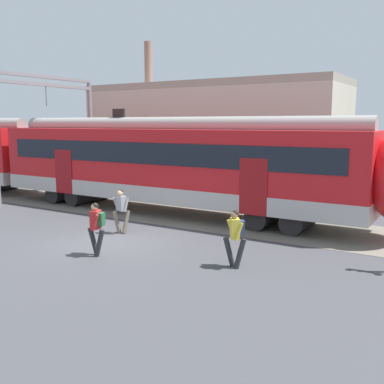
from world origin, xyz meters
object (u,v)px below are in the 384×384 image
pedestrian_red (97,224)px  pedestrian_yellow (236,234)px  commuter_train (39,156)px  pedestrian_grey (121,208)px

pedestrian_red → pedestrian_yellow: same height
pedestrian_red → pedestrian_yellow: 4.32m
commuter_train → pedestrian_red: size_ratio=22.83×
pedestrian_red → pedestrian_grey: bearing=115.4°
pedestrian_grey → pedestrian_red: same height
commuter_train → pedestrian_yellow: size_ratio=22.83×
commuter_train → pedestrian_yellow: 15.70m
pedestrian_red → pedestrian_yellow: bearing=16.3°
pedestrian_red → pedestrian_yellow: size_ratio=1.00×
pedestrian_yellow → commuter_train: bearing=159.8°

